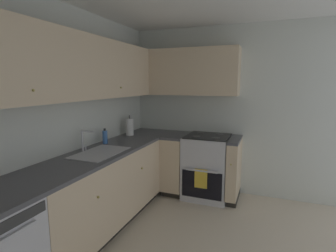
% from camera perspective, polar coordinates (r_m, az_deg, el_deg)
% --- Properties ---
extents(wall_back, '(4.14, 0.05, 2.45)m').
position_cam_1_polar(wall_back, '(2.80, -25.88, -0.11)').
color(wall_back, silver).
rests_on(wall_back, ground_plane).
extents(wall_right, '(0.05, 3.23, 2.45)m').
position_cam_1_polar(wall_right, '(3.97, 14.68, 3.03)').
color(wall_right, silver).
rests_on(wall_right, ground_plane).
extents(lower_cabinets_back, '(1.99, 0.62, 0.86)m').
position_cam_1_polar(lower_cabinets_back, '(3.11, -14.69, -13.81)').
color(lower_cabinets_back, beige).
rests_on(lower_cabinets_back, ground_plane).
extents(countertop_back, '(3.19, 0.60, 0.03)m').
position_cam_1_polar(countertop_back, '(2.97, -15.03, -5.97)').
color(countertop_back, '#4C4C51').
rests_on(countertop_back, lower_cabinets_back).
extents(lower_cabinets_right, '(0.62, 1.07, 0.86)m').
position_cam_1_polar(lower_cabinets_right, '(3.92, 5.76, -8.68)').
color(lower_cabinets_right, beige).
rests_on(lower_cabinets_right, ground_plane).
extents(countertop_right, '(0.60, 1.07, 0.03)m').
position_cam_1_polar(countertop_right, '(3.80, 5.85, -2.36)').
color(countertop_right, '#4C4C51').
rests_on(countertop_right, lower_cabinets_right).
extents(oven_range, '(0.68, 0.62, 1.04)m').
position_cam_1_polar(oven_range, '(3.88, 8.53, -8.57)').
color(oven_range, silver).
rests_on(oven_range, ground_plane).
extents(upper_cabinets_back, '(2.87, 0.34, 0.66)m').
position_cam_1_polar(upper_cabinets_back, '(2.84, -20.11, 11.92)').
color(upper_cabinets_back, beige).
extents(upper_cabinets_right, '(0.32, 1.60, 0.66)m').
position_cam_1_polar(upper_cabinets_right, '(3.93, 3.33, 11.58)').
color(upper_cabinets_right, beige).
extents(sink, '(0.64, 0.40, 0.10)m').
position_cam_1_polar(sink, '(2.96, -14.47, -6.44)').
color(sink, '#B7B7BC').
rests_on(sink, countertop_back).
extents(faucet, '(0.07, 0.16, 0.24)m').
position_cam_1_polar(faucet, '(3.05, -17.76, -2.64)').
color(faucet, silver).
rests_on(faucet, countertop_back).
extents(soap_bottle, '(0.06, 0.06, 0.19)m').
position_cam_1_polar(soap_bottle, '(3.37, -13.52, -2.32)').
color(soap_bottle, '#3F72BF').
rests_on(soap_bottle, countertop_back).
extents(paper_towel_roll, '(0.11, 0.11, 0.30)m').
position_cam_1_polar(paper_towel_roll, '(3.84, -8.31, -0.18)').
color(paper_towel_roll, white).
rests_on(paper_towel_roll, countertop_back).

